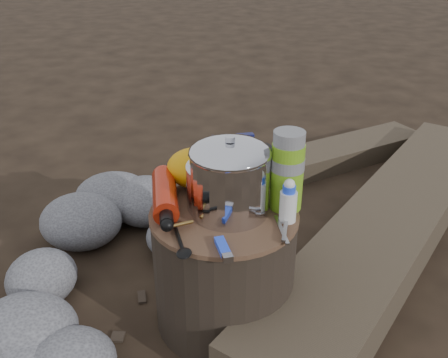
# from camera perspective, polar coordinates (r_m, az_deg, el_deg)

# --- Properties ---
(ground) EXTENTS (60.00, 60.00, 0.00)m
(ground) POSITION_cam_1_polar(r_m,az_deg,el_deg) (1.61, 0.00, -15.28)
(ground) COLOR black
(ground) RESTS_ON ground
(stump) EXTENTS (0.41, 0.41, 0.38)m
(stump) POSITION_cam_1_polar(r_m,az_deg,el_deg) (1.49, 0.00, -9.98)
(stump) COLOR black
(stump) RESTS_ON ground
(rock_ring) EXTENTS (0.47, 1.02, 0.20)m
(rock_ring) POSITION_cam_1_polar(r_m,az_deg,el_deg) (1.73, -13.28, -8.55)
(rock_ring) COLOR #5B5B60
(rock_ring) RESTS_ON ground
(log_main) EXTENTS (1.16, 1.79, 0.16)m
(log_main) POSITION_cam_1_polar(r_m,az_deg,el_deg) (1.98, 18.46, -4.92)
(log_main) COLOR #413628
(log_main) RESTS_ON ground
(log_small) EXTENTS (1.06, 0.85, 0.10)m
(log_small) POSITION_cam_1_polar(r_m,az_deg,el_deg) (2.51, 11.10, 2.34)
(log_small) COLOR #413628
(log_small) RESTS_ON ground
(foil_windscreen) EXTENTS (0.21, 0.21, 0.13)m
(foil_windscreen) POSITION_cam_1_polar(r_m,az_deg,el_deg) (1.38, 0.01, -0.83)
(foil_windscreen) COLOR #BBBBC3
(foil_windscreen) RESTS_ON stump
(camping_pot) EXTENTS (0.21, 0.21, 0.21)m
(camping_pot) POSITION_cam_1_polar(r_m,az_deg,el_deg) (1.34, 0.66, 0.17)
(camping_pot) COLOR silver
(camping_pot) RESTS_ON stump
(fuel_bottle) EXTENTS (0.14, 0.30, 0.07)m
(fuel_bottle) POSITION_cam_1_polar(r_m,az_deg,el_deg) (1.41, -6.72, -1.75)
(fuel_bottle) COLOR #AE230E
(fuel_bottle) RESTS_ON stump
(thermos) EXTENTS (0.09, 0.09, 0.22)m
(thermos) POSITION_cam_1_polar(r_m,az_deg,el_deg) (1.37, 7.17, 0.90)
(thermos) COLOR #6AA31B
(thermos) RESTS_ON stump
(travel_mug) EXTENTS (0.09, 0.09, 0.13)m
(travel_mug) POSITION_cam_1_polar(r_m,az_deg,el_deg) (1.48, 3.67, 1.26)
(travel_mug) COLOR black
(travel_mug) RESTS_ON stump
(stuff_sack) EXTENTS (0.18, 0.14, 0.12)m
(stuff_sack) POSITION_cam_1_polar(r_m,az_deg,el_deg) (1.49, -3.16, 1.23)
(stuff_sack) COLOR orange
(stuff_sack) RESTS_ON stump
(food_pouch) EXTENTS (0.13, 0.06, 0.16)m
(food_pouch) POSITION_cam_1_polar(r_m,az_deg,el_deg) (1.50, 1.09, 2.16)
(food_pouch) COLOR #131649
(food_pouch) RESTS_ON stump
(lighter) EXTENTS (0.06, 0.10, 0.02)m
(lighter) POSITION_cam_1_polar(r_m,az_deg,el_deg) (1.23, -0.17, -7.66)
(lighter) COLOR blue
(lighter) RESTS_ON stump
(pot_grabber) EXTENTS (0.05, 0.14, 0.01)m
(pot_grabber) POSITION_cam_1_polar(r_m,az_deg,el_deg) (1.31, 6.51, -5.60)
(pot_grabber) COLOR #A2A2A7
(pot_grabber) RESTS_ON stump
(spork) EXTENTS (0.08, 0.15, 0.01)m
(spork) POSITION_cam_1_polar(r_m,az_deg,el_deg) (1.28, -5.14, -6.63)
(spork) COLOR black
(spork) RESTS_ON stump
(squeeze_bottle) EXTENTS (0.05, 0.05, 0.11)m
(squeeze_bottle) POSITION_cam_1_polar(r_m,az_deg,el_deg) (1.33, 7.28, -2.68)
(squeeze_bottle) COLOR silver
(squeeze_bottle) RESTS_ON stump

